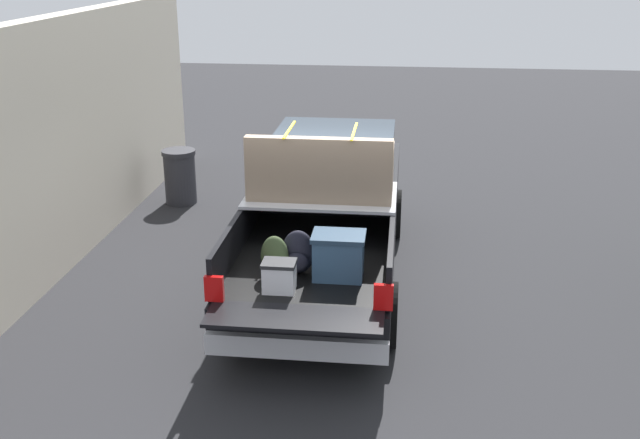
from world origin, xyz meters
TOP-DOWN VIEW (x-y plane):
  - ground_plane at (0.00, 0.00)m, footprint 40.00×40.00m
  - pickup_truck at (0.34, -0.00)m, footprint 6.05×2.06m
  - building_facade at (0.21, 3.86)m, footprint 11.26×0.36m
  - trash_can at (3.01, 2.95)m, footprint 0.60×0.60m

SIDE VIEW (x-z plane):
  - ground_plane at x=0.00m, z-range 0.00..0.00m
  - trash_can at x=3.01m, z-range 0.01..0.99m
  - pickup_truck at x=0.34m, z-range -0.18..2.05m
  - building_facade at x=0.21m, z-range 0.00..3.49m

